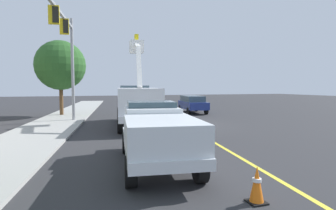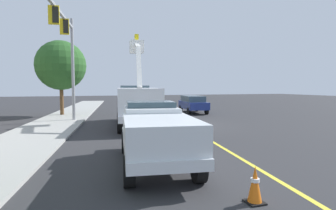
{
  "view_description": "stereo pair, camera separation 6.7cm",
  "coord_description": "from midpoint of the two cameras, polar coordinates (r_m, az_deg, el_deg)",
  "views": [
    {
      "loc": [
        -17.29,
        6.92,
        2.64
      ],
      "look_at": [
        -0.37,
        1.23,
        1.4
      ],
      "focal_mm": 28.93,
      "sensor_mm": 36.0,
      "label": 1
    },
    {
      "loc": [
        -17.31,
        6.85,
        2.64
      ],
      "look_at": [
        -0.37,
        1.23,
        1.4
      ],
      "focal_mm": 28.93,
      "sensor_mm": 36.0,
      "label": 2
    }
  ],
  "objects": [
    {
      "name": "street_tree_right",
      "position": [
        25.79,
        -21.58,
        7.76
      ],
      "size": [
        4.33,
        4.33,
        6.64
      ],
      "color": "brown",
      "rests_on": "ground"
    },
    {
      "name": "sidewalk_far_side",
      "position": [
        18.78,
        -23.58,
        -4.26
      ],
      "size": [
        59.92,
        11.94,
        0.12
      ],
      "primitive_type": "cube",
      "rotation": [
        0.0,
        0.0,
        -0.14
      ],
      "color": "#9E9E99",
      "rests_on": "ground"
    },
    {
      "name": "utility_bucket_truck",
      "position": [
        18.28,
        -6.48,
        0.68
      ],
      "size": [
        8.47,
        3.62,
        6.4
      ],
      "color": "white",
      "rests_on": "ground"
    },
    {
      "name": "service_pickup_truck",
      "position": [
        9.02,
        -2.43,
        -5.75
      ],
      "size": [
        5.84,
        2.86,
        2.06
      ],
      "color": "silver",
      "rests_on": "ground"
    },
    {
      "name": "ground",
      "position": [
        18.81,
        3.32,
        -4.1
      ],
      "size": [
        120.0,
        120.0,
        0.0
      ],
      "primitive_type": "plane",
      "color": "#2D2D30"
    },
    {
      "name": "traffic_cone_leading",
      "position": [
        6.66,
        18.12,
        -15.69
      ],
      "size": [
        0.4,
        0.4,
        0.86
      ],
      "color": "black",
      "rests_on": "ground"
    },
    {
      "name": "traffic_signal_mast",
      "position": [
        19.6,
        -20.37,
        11.65
      ],
      "size": [
        7.23,
        1.2,
        7.62
      ],
      "color": "gray",
      "rests_on": "ground"
    },
    {
      "name": "traffic_cone_mid_front",
      "position": [
        21.91,
        -2.45,
        -1.8
      ],
      "size": [
        0.4,
        0.4,
        0.88
      ],
      "color": "black",
      "rests_on": "ground"
    },
    {
      "name": "lane_centre_stripe",
      "position": [
        18.81,
        3.32,
        -4.09
      ],
      "size": [
        49.53,
        7.13,
        0.01
      ],
      "primitive_type": "cube",
      "rotation": [
        0.0,
        0.0,
        -0.14
      ],
      "color": "yellow",
      "rests_on": "ground"
    },
    {
      "name": "passing_minivan",
      "position": [
        26.91,
        5.35,
        0.41
      ],
      "size": [
        5.02,
        2.55,
        1.69
      ],
      "color": "navy",
      "rests_on": "ground"
    }
  ]
}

